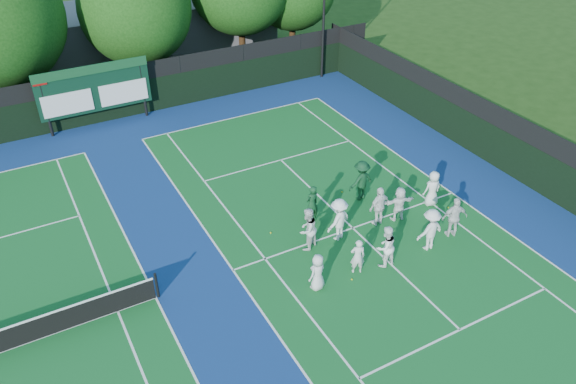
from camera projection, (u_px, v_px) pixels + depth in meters
ground at (367, 241)px, 22.79m from camera, size 120.00×120.00×0.00m
court_apron at (220, 275)px, 21.13m from camera, size 34.00×32.00×0.01m
near_court at (353, 228)px, 23.52m from camera, size 11.05×23.85×0.01m
back_fence at (114, 97)px, 31.30m from camera, size 34.00×0.08×3.00m
divider_fence_right at (513, 149)px, 26.36m from camera, size 0.08×32.00×3.00m
scoreboard at (94, 89)px, 30.13m from camera, size 6.00×0.21×3.55m
clubhouse at (141, 34)px, 38.37m from camera, size 18.00×6.00×4.00m
tree_c at (138, 11)px, 33.16m from camera, size 6.61×6.61×8.28m
tennis_ball_0 at (352, 279)px, 20.87m from camera, size 0.07×0.07×0.07m
tennis_ball_1 at (356, 183)px, 26.36m from camera, size 0.07×0.07×0.07m
tennis_ball_2 at (448, 207)px, 24.71m from camera, size 0.07×0.07×0.07m
tennis_ball_3 at (271, 233)px, 23.21m from camera, size 0.07×0.07×0.07m
tennis_ball_4 at (342, 192)px, 25.73m from camera, size 0.07×0.07×0.07m
tennis_ball_5 at (440, 218)px, 24.04m from camera, size 0.07×0.07×0.07m
player_front_0 at (318, 272)px, 20.14m from camera, size 0.85×0.69×1.51m
player_front_1 at (358, 256)px, 20.85m from camera, size 0.65×0.55×1.52m
player_front_2 at (386, 247)px, 21.13m from camera, size 0.92×0.74×1.77m
player_front_3 at (430, 230)px, 21.94m from camera, size 1.21×0.72×1.84m
player_front_4 at (454, 217)px, 22.62m from camera, size 1.16×0.76×1.83m
player_back_0 at (308, 229)px, 21.95m from camera, size 1.12×1.02×1.86m
player_back_1 at (339, 220)px, 22.46m from camera, size 1.37×1.04×1.88m
player_back_2 at (379, 206)px, 23.29m from camera, size 1.11×0.56×1.81m
player_back_3 at (399, 204)px, 23.63m from camera, size 1.54×0.79×1.59m
player_back_4 at (433, 188)px, 24.52m from camera, size 0.85×0.58×1.67m
coach_left at (312, 204)px, 23.44m from camera, size 0.70×0.51×1.77m
coach_right at (361, 181)px, 24.83m from camera, size 1.30×0.83×1.92m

